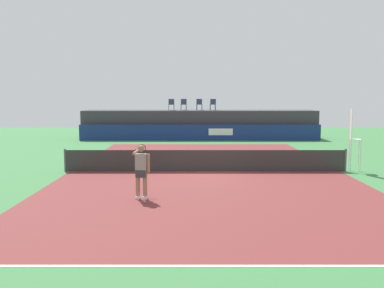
{
  "coord_description": "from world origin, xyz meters",
  "views": [
    {
      "loc": [
        -0.59,
        -19.32,
        3.33
      ],
      "look_at": [
        -0.67,
        2.0,
        1.0
      ],
      "focal_mm": 41.33,
      "sensor_mm": 36.0,
      "label": 1
    }
  ],
  "objects_px": {
    "spectator_chair_far_left": "(173,104)",
    "umpire_chair": "(355,136)",
    "spectator_chair_right": "(214,104)",
    "spectator_chair_center": "(201,104)",
    "tennis_player": "(143,170)",
    "net_post_far": "(347,160)",
    "tennis_ball": "(141,176)",
    "spectator_chair_left": "(185,104)",
    "net_post_near": "(67,160)"
  },
  "relations": [
    {
      "from": "spectator_chair_far_left",
      "to": "umpire_chair",
      "type": "bearing_deg",
      "value": -60.05
    },
    {
      "from": "spectator_chair_far_left",
      "to": "spectator_chair_right",
      "type": "height_order",
      "value": "same"
    },
    {
      "from": "spectator_chair_center",
      "to": "tennis_player",
      "type": "distance_m",
      "value": 20.95
    },
    {
      "from": "spectator_chair_far_left",
      "to": "umpire_chair",
      "type": "height_order",
      "value": "spectator_chair_far_left"
    },
    {
      "from": "net_post_far",
      "to": "tennis_ball",
      "type": "bearing_deg",
      "value": -170.74
    },
    {
      "from": "net_post_far",
      "to": "tennis_player",
      "type": "distance_m",
      "value": 9.94
    },
    {
      "from": "spectator_chair_left",
      "to": "umpire_chair",
      "type": "relative_size",
      "value": 0.32
    },
    {
      "from": "spectator_chair_left",
      "to": "net_post_far",
      "type": "xyz_separation_m",
      "value": [
        7.45,
        -15.37,
        -2.19
      ]
    },
    {
      "from": "umpire_chair",
      "to": "net_post_near",
      "type": "xyz_separation_m",
      "value": [
        -12.7,
        -0.02,
        -1.09
      ]
    },
    {
      "from": "spectator_chair_left",
      "to": "spectator_chair_right",
      "type": "height_order",
      "value": "same"
    },
    {
      "from": "spectator_chair_right",
      "to": "tennis_ball",
      "type": "relative_size",
      "value": 13.06
    },
    {
      "from": "spectator_chair_far_left",
      "to": "spectator_chair_center",
      "type": "bearing_deg",
      "value": 10.59
    },
    {
      "from": "spectator_chair_far_left",
      "to": "spectator_chair_center",
      "type": "height_order",
      "value": "same"
    },
    {
      "from": "spectator_chair_center",
      "to": "net_post_far",
      "type": "relative_size",
      "value": 0.89
    },
    {
      "from": "tennis_ball",
      "to": "spectator_chair_left",
      "type": "bearing_deg",
      "value": 84.82
    },
    {
      "from": "umpire_chair",
      "to": "tennis_ball",
      "type": "relative_size",
      "value": 40.59
    },
    {
      "from": "spectator_chair_left",
      "to": "spectator_chair_far_left",
      "type": "bearing_deg",
      "value": -164.69
    },
    {
      "from": "spectator_chair_center",
      "to": "spectator_chair_right",
      "type": "height_order",
      "value": "same"
    },
    {
      "from": "tennis_player",
      "to": "tennis_ball",
      "type": "relative_size",
      "value": 26.03
    },
    {
      "from": "net_post_far",
      "to": "tennis_ball",
      "type": "distance_m",
      "value": 9.1
    },
    {
      "from": "net_post_far",
      "to": "tennis_player",
      "type": "xyz_separation_m",
      "value": [
        -8.43,
        -5.24,
        0.46
      ]
    },
    {
      "from": "umpire_chair",
      "to": "net_post_far",
      "type": "bearing_deg",
      "value": -176.48
    },
    {
      "from": "net_post_far",
      "to": "tennis_player",
      "type": "relative_size",
      "value": 0.56
    },
    {
      "from": "spectator_chair_left",
      "to": "net_post_far",
      "type": "relative_size",
      "value": 0.89
    },
    {
      "from": "spectator_chair_far_left",
      "to": "net_post_near",
      "type": "height_order",
      "value": "spectator_chair_far_left"
    },
    {
      "from": "spectator_chair_left",
      "to": "net_post_near",
      "type": "bearing_deg",
      "value": -107.87
    },
    {
      "from": "spectator_chair_far_left",
      "to": "spectator_chair_right",
      "type": "xyz_separation_m",
      "value": [
        3.25,
        0.38,
        0.0
      ]
    },
    {
      "from": "umpire_chair",
      "to": "tennis_player",
      "type": "height_order",
      "value": "umpire_chair"
    },
    {
      "from": "spectator_chair_left",
      "to": "spectator_chair_right",
      "type": "relative_size",
      "value": 1.0
    },
    {
      "from": "spectator_chair_left",
      "to": "spectator_chair_center",
      "type": "bearing_deg",
      "value": 6.85
    },
    {
      "from": "spectator_chair_center",
      "to": "tennis_ball",
      "type": "height_order",
      "value": "spectator_chair_center"
    },
    {
      "from": "spectator_chair_right",
      "to": "net_post_far",
      "type": "relative_size",
      "value": 0.89
    },
    {
      "from": "spectator_chair_right",
      "to": "tennis_ball",
      "type": "height_order",
      "value": "spectator_chair_right"
    },
    {
      "from": "spectator_chair_right",
      "to": "tennis_player",
      "type": "height_order",
      "value": "spectator_chair_right"
    },
    {
      "from": "spectator_chair_right",
      "to": "umpire_chair",
      "type": "xyz_separation_m",
      "value": [
        5.45,
        -15.47,
        -1.11
      ]
    },
    {
      "from": "spectator_chair_left",
      "to": "tennis_ball",
      "type": "bearing_deg",
      "value": -95.18
    },
    {
      "from": "spectator_chair_far_left",
      "to": "spectator_chair_center",
      "type": "relative_size",
      "value": 1.0
    },
    {
      "from": "net_post_near",
      "to": "net_post_far",
      "type": "height_order",
      "value": "same"
    },
    {
      "from": "net_post_far",
      "to": "spectator_chair_left",
      "type": "bearing_deg",
      "value": 115.85
    },
    {
      "from": "spectator_chair_far_left",
      "to": "spectator_chair_left",
      "type": "xyz_separation_m",
      "value": [
        0.95,
        0.26,
        0.0
      ]
    },
    {
      "from": "spectator_chair_right",
      "to": "tennis_ball",
      "type": "bearing_deg",
      "value": -102.7
    },
    {
      "from": "umpire_chair",
      "to": "net_post_far",
      "type": "height_order",
      "value": "umpire_chair"
    },
    {
      "from": "net_post_far",
      "to": "tennis_player",
      "type": "height_order",
      "value": "tennis_player"
    },
    {
      "from": "spectator_chair_left",
      "to": "umpire_chair",
      "type": "bearing_deg",
      "value": -63.23
    },
    {
      "from": "spectator_chair_left",
      "to": "umpire_chair",
      "type": "height_order",
      "value": "spectator_chair_left"
    },
    {
      "from": "spectator_chair_left",
      "to": "spectator_chair_center",
      "type": "relative_size",
      "value": 1.0
    },
    {
      "from": "spectator_chair_far_left",
      "to": "spectator_chair_right",
      "type": "relative_size",
      "value": 1.0
    },
    {
      "from": "spectator_chair_center",
      "to": "net_post_near",
      "type": "height_order",
      "value": "spectator_chair_center"
    },
    {
      "from": "net_post_near",
      "to": "net_post_far",
      "type": "bearing_deg",
      "value": 0.0
    },
    {
      "from": "net_post_near",
      "to": "tennis_player",
      "type": "relative_size",
      "value": 0.56
    }
  ]
}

